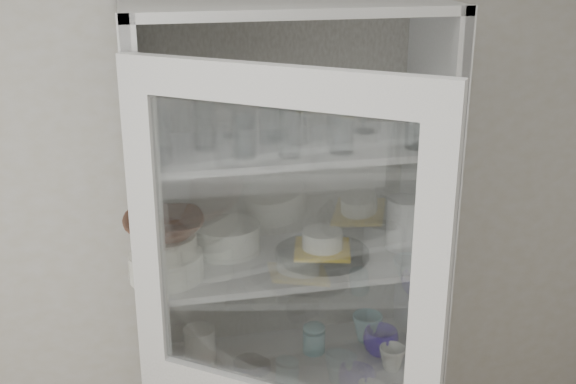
{
  "coord_description": "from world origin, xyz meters",
  "views": [
    {
      "loc": [
        -0.28,
        -0.9,
        2.29
      ],
      "look_at": [
        0.2,
        1.27,
        1.49
      ],
      "focal_mm": 45.0,
      "sensor_mm": 36.0,
      "label": 1
    }
  ],
  "objects_px": {
    "cream_bowl": "(165,244)",
    "glass_platter": "(322,253)",
    "pantry_cabinet": "(284,330)",
    "grey_bowl_stack": "(405,223)",
    "mug_blue": "(381,342)",
    "teal_jar": "(314,339)",
    "goblet_2": "(282,111)",
    "yellow_trivet": "(322,249)",
    "plate_stack_front": "(166,265)",
    "goblet_0": "(233,109)",
    "goblet_1": "(277,115)",
    "terracotta_bowl": "(164,226)",
    "goblet_3": "(364,104)",
    "mug_teal": "(367,328)",
    "mug_white": "(392,358)",
    "plate_stack_back": "(227,237)",
    "white_ramekin": "(323,239)",
    "measuring_cups": "(250,366)",
    "white_canister": "(200,345)"
  },
  "relations": [
    {
      "from": "measuring_cups",
      "to": "glass_platter",
      "type": "bearing_deg",
      "value": 7.21
    },
    {
      "from": "plate_stack_front",
      "to": "white_canister",
      "type": "relative_size",
      "value": 1.76
    },
    {
      "from": "cream_bowl",
      "to": "mug_teal",
      "type": "xyz_separation_m",
      "value": [
        0.72,
        0.13,
        -0.46
      ]
    },
    {
      "from": "goblet_3",
      "to": "terracotta_bowl",
      "type": "distance_m",
      "value": 0.77
    },
    {
      "from": "terracotta_bowl",
      "to": "goblet_2",
      "type": "bearing_deg",
      "value": 19.01
    },
    {
      "from": "goblet_3",
      "to": "glass_platter",
      "type": "relative_size",
      "value": 0.59
    },
    {
      "from": "yellow_trivet",
      "to": "white_canister",
      "type": "distance_m",
      "value": 0.56
    },
    {
      "from": "goblet_2",
      "to": "mug_white",
      "type": "relative_size",
      "value": 1.9
    },
    {
      "from": "plate_stack_front",
      "to": "cream_bowl",
      "type": "xyz_separation_m",
      "value": [
        -0.0,
        0.0,
        0.07
      ]
    },
    {
      "from": "terracotta_bowl",
      "to": "plate_stack_front",
      "type": "bearing_deg",
      "value": 0.0
    },
    {
      "from": "plate_stack_back",
      "to": "mug_teal",
      "type": "relative_size",
      "value": 2.06
    },
    {
      "from": "pantry_cabinet",
      "to": "grey_bowl_stack",
      "type": "distance_m",
      "value": 0.59
    },
    {
      "from": "yellow_trivet",
      "to": "mug_blue",
      "type": "xyz_separation_m",
      "value": [
        0.22,
        -0.02,
        -0.38
      ]
    },
    {
      "from": "goblet_1",
      "to": "plate_stack_front",
      "type": "distance_m",
      "value": 0.6
    },
    {
      "from": "goblet_2",
      "to": "white_ramekin",
      "type": "distance_m",
      "value": 0.45
    },
    {
      "from": "mug_blue",
      "to": "white_canister",
      "type": "bearing_deg",
      "value": 146.96
    },
    {
      "from": "goblet_1",
      "to": "terracotta_bowl",
      "type": "xyz_separation_m",
      "value": [
        -0.39,
        -0.15,
        -0.3
      ]
    },
    {
      "from": "terracotta_bowl",
      "to": "white_ramekin",
      "type": "bearing_deg",
      "value": 5.42
    },
    {
      "from": "pantry_cabinet",
      "to": "terracotta_bowl",
      "type": "distance_m",
      "value": 0.66
    },
    {
      "from": "goblet_2",
      "to": "mug_blue",
      "type": "bearing_deg",
      "value": -18.86
    },
    {
      "from": "goblet_1",
      "to": "goblet_2",
      "type": "distance_m",
      "value": 0.02
    },
    {
      "from": "mug_white",
      "to": "teal_jar",
      "type": "distance_m",
      "value": 0.29
    },
    {
      "from": "goblet_2",
      "to": "terracotta_bowl",
      "type": "bearing_deg",
      "value": -160.99
    },
    {
      "from": "goblet_2",
      "to": "teal_jar",
      "type": "height_order",
      "value": "goblet_2"
    },
    {
      "from": "plate_stack_front",
      "to": "white_ramekin",
      "type": "height_order",
      "value": "white_ramekin"
    },
    {
      "from": "pantry_cabinet",
      "to": "goblet_2",
      "type": "bearing_deg",
      "value": 106.56
    },
    {
      "from": "goblet_0",
      "to": "glass_platter",
      "type": "distance_m",
      "value": 0.57
    },
    {
      "from": "mug_blue",
      "to": "mug_teal",
      "type": "height_order",
      "value": "mug_teal"
    },
    {
      "from": "pantry_cabinet",
      "to": "measuring_cups",
      "type": "xyz_separation_m",
      "value": [
        -0.15,
        -0.11,
        -0.06
      ]
    },
    {
      "from": "plate_stack_front",
      "to": "terracotta_bowl",
      "type": "height_order",
      "value": "terracotta_bowl"
    },
    {
      "from": "yellow_trivet",
      "to": "teal_jar",
      "type": "bearing_deg",
      "value": 105.78
    },
    {
      "from": "white_ramekin",
      "to": "plate_stack_back",
      "type": "bearing_deg",
      "value": 159.32
    },
    {
      "from": "goblet_3",
      "to": "mug_white",
      "type": "height_order",
      "value": "goblet_3"
    },
    {
      "from": "goblet_2",
      "to": "plate_stack_back",
      "type": "height_order",
      "value": "goblet_2"
    },
    {
      "from": "mug_blue",
      "to": "teal_jar",
      "type": "relative_size",
      "value": 1.28
    },
    {
      "from": "goblet_2",
      "to": "mug_blue",
      "type": "relative_size",
      "value": 1.41
    },
    {
      "from": "pantry_cabinet",
      "to": "goblet_1",
      "type": "bearing_deg",
      "value": 144.49
    },
    {
      "from": "plate_stack_back",
      "to": "white_canister",
      "type": "height_order",
      "value": "plate_stack_back"
    },
    {
      "from": "goblet_0",
      "to": "plate_stack_back",
      "type": "distance_m",
      "value": 0.45
    },
    {
      "from": "goblet_0",
      "to": "yellow_trivet",
      "type": "distance_m",
      "value": 0.56
    },
    {
      "from": "goblet_3",
      "to": "mug_teal",
      "type": "xyz_separation_m",
      "value": [
        0.04,
        -0.03,
        -0.84
      ]
    },
    {
      "from": "mug_teal",
      "to": "teal_jar",
      "type": "relative_size",
      "value": 1.16
    },
    {
      "from": "goblet_2",
      "to": "white_canister",
      "type": "xyz_separation_m",
      "value": [
        -0.3,
        -0.02,
        -0.82
      ]
    },
    {
      "from": "pantry_cabinet",
      "to": "mug_blue",
      "type": "height_order",
      "value": "pantry_cabinet"
    },
    {
      "from": "yellow_trivet",
      "to": "teal_jar",
      "type": "distance_m",
      "value": 0.38
    },
    {
      "from": "plate_stack_front",
      "to": "cream_bowl",
      "type": "distance_m",
      "value": 0.07
    },
    {
      "from": "white_ramekin",
      "to": "teal_jar",
      "type": "xyz_separation_m",
      "value": [
        -0.01,
        0.05,
        -0.41
      ]
    },
    {
      "from": "cream_bowl",
      "to": "glass_platter",
      "type": "xyz_separation_m",
      "value": [
        0.52,
        0.05,
        -0.11
      ]
    },
    {
      "from": "pantry_cabinet",
      "to": "mug_white",
      "type": "xyz_separation_m",
      "value": [
        0.34,
        -0.2,
        -0.04
      ]
    },
    {
      "from": "goblet_1",
      "to": "yellow_trivet",
      "type": "distance_m",
      "value": 0.48
    }
  ]
}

